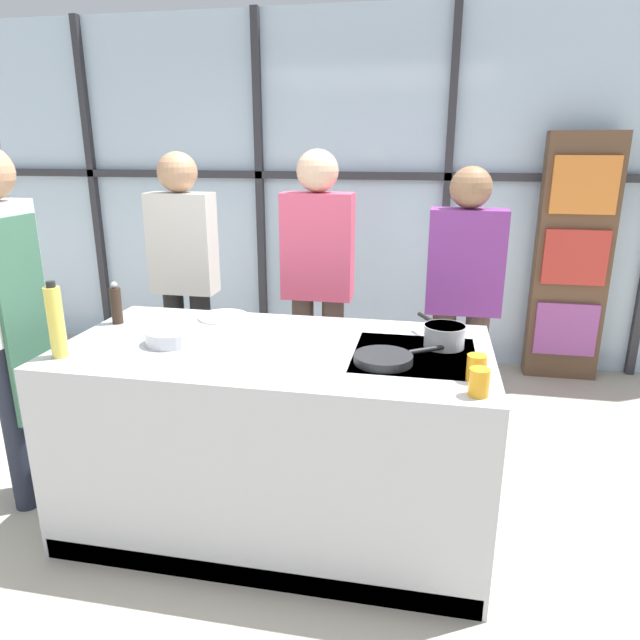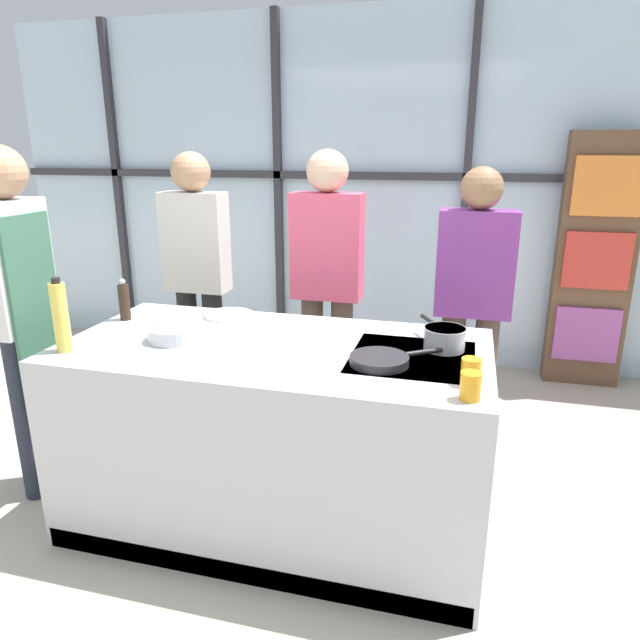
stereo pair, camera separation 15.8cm
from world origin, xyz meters
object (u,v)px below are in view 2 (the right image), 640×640
white_plate (229,315)px  spectator_far_left (197,269)px  saucepan (444,337)px  mixing_bowl (174,333)px  spectator_center_left (327,276)px  frying_pan (381,359)px  oil_bottle (61,317)px  pepper_grinder (124,301)px  juice_glass_near (470,386)px  juice_glass_far (471,372)px  spectator_center_right (473,295)px  chef (20,298)px

white_plate → spectator_far_left: bearing=128.0°
saucepan → spectator_far_left: bearing=152.1°
mixing_bowl → white_plate: bearing=77.8°
spectator_center_left → frying_pan: 1.22m
spectator_center_left → oil_bottle: size_ratio=5.32×
frying_pan → white_plate: frying_pan is taller
spectator_far_left → oil_bottle: bearing=90.2°
pepper_grinder → juice_glass_near: pepper_grinder is taller
white_plate → juice_glass_far: 1.38m
spectator_center_left → juice_glass_far: spectator_center_left is taller
juice_glass_far → white_plate: bearing=154.2°
spectator_center_left → white_plate: 0.74m
spectator_center_right → mixing_bowl: spectator_center_right is taller
spectator_center_right → pepper_grinder: 1.92m
saucepan → chef: bearing=-174.4°
chef → white_plate: 1.02m
spectator_center_right → saucepan: size_ratio=5.23×
chef → juice_glass_far: 2.16m
frying_pan → juice_glass_far: (0.36, -0.12, 0.03)m
pepper_grinder → juice_glass_far: pepper_grinder is taller
pepper_grinder → juice_glass_far: 1.78m
white_plate → spectator_center_right: bearing=26.6°
pepper_grinder → juice_glass_near: bearing=-17.6°
chef → pepper_grinder: (0.42, 0.24, -0.05)m
white_plate → mixing_bowl: size_ratio=1.11×
spectator_center_right → mixing_bowl: size_ratio=7.10×
spectator_center_right → oil_bottle: spectator_center_right is taller
mixing_bowl → spectator_center_right: bearing=38.0°
juice_glass_near → spectator_center_right: bearing=89.8°
spectator_far_left → spectator_center_left: 0.87m
mixing_bowl → oil_bottle: bearing=-147.2°
saucepan → mixing_bowl: (-1.22, -0.19, -0.02)m
spectator_far_left → juice_glass_far: (1.73, -1.22, -0.05)m
spectator_far_left → juice_glass_far: 2.12m
chef → white_plate: (0.91, 0.43, -0.14)m
white_plate → pepper_grinder: 0.54m
saucepan → juice_glass_near: bearing=-77.1°
spectator_far_left → mixing_bowl: spectator_far_left is taller
spectator_far_left → pepper_grinder: spectator_far_left is taller
frying_pan → mixing_bowl: size_ratio=1.66×
spectator_far_left → chef: bearing=68.1°
saucepan → spectator_center_left: bearing=131.1°
saucepan → juice_glass_far: juice_glass_far is taller
chef → mixing_bowl: 0.83m
spectator_center_left → mixing_bowl: bearing=65.8°
chef → pepper_grinder: bearing=119.8°
spectator_center_right → juice_glass_far: (-0.00, -1.22, 0.01)m
saucepan → spectator_center_right: bearing=82.0°
spectator_center_left → spectator_center_right: spectator_center_left is taller
frying_pan → juice_glass_far: size_ratio=3.79×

